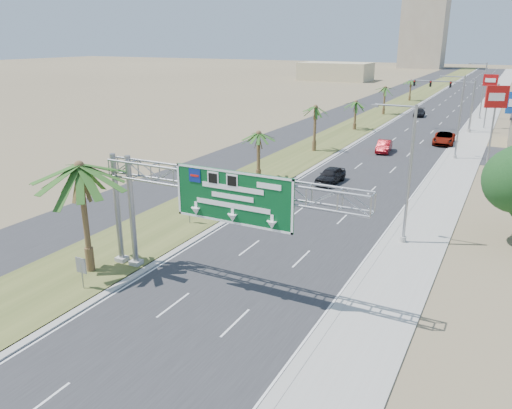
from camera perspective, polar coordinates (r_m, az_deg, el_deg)
The scene contains 26 objects.
ground at distance 23.40m, azimuth -16.05°, elevation -19.77°, with size 600.00×600.00×0.00m, color #8C7A59.
road at distance 124.31m, azimuth 21.46°, elevation 10.72°, with size 12.00×300.00×0.02m, color #28282B.
sidewalk_right at distance 123.68m, azimuth 25.41°, elevation 10.20°, with size 4.00×300.00×0.10m, color #9E9B93.
median_grass at distance 125.79m, azimuth 16.88°, elevation 11.29°, with size 7.00×300.00×0.12m, color #475224.
opposing_road at distance 127.29m, azimuth 13.74°, elevation 11.61°, with size 8.00×300.00×0.02m, color #28282B.
sign_gantry at distance 28.17m, azimuth -4.99°, elevation 1.59°, with size 16.75×1.24×7.50m.
palm_near at distance 31.62m, azimuth -19.56°, elevation 4.10°, with size 5.70×5.70×8.35m.
palm_row_b at distance 51.18m, azimuth 0.29°, elevation 8.03°, with size 3.99×3.99×5.95m.
palm_row_c at distance 65.53m, azimuth 6.82°, elevation 10.90°, with size 3.99×3.99×6.75m.
palm_row_d at distance 82.63m, azimuth 11.36°, elevation 11.36°, with size 3.99×3.99×5.45m.
palm_row_e at distance 100.84m, azimuth 14.56°, elevation 12.76°, with size 3.99×3.99×6.15m.
palm_row_f at distance 125.26m, azimuth 17.31°, elevation 13.37°, with size 3.99×3.99×5.75m.
streetlight_near at distance 36.57m, azimuth 16.77°, elevation 2.61°, with size 3.27×0.44×10.00m.
streetlight_mid at distance 65.75m, azimuth 22.05°, elevation 8.86°, with size 3.27×0.44×10.00m.
streetlight_far at distance 101.40m, azimuth 24.38°, elevation 11.54°, with size 3.27×0.44×10.00m.
signal_mast at distance 85.65m, azimuth 22.16°, elevation 10.92°, with size 10.28×0.71×8.00m.
median_signback_a at distance 31.13m, azimuth -19.34°, elevation -6.83°, with size 0.75×0.08×2.08m.
median_signback_b at distance 39.92m, azimuth -7.66°, elevation -0.31°, with size 0.75×0.08×2.08m.
tower_distant at distance 266.69m, azimuth 18.65°, elevation 18.33°, with size 20.00×16.00×35.00m, color tan.
building_distant_left at distance 182.74m, azimuth 9.07°, elevation 14.79°, with size 24.00×14.00×6.00m, color #CBBA89.
car_left_lane at distance 51.76m, azimuth 8.52°, elevation 3.29°, with size 1.90×4.72×1.61m, color black.
car_mid_lane at distance 67.47m, azimuth 14.41°, elevation 6.45°, with size 1.63×4.68×1.54m, color maroon.
car_right_lane at distance 75.22m, azimuth 20.69°, elevation 7.08°, with size 2.73×5.92×1.65m, color gray.
car_far at distance 100.97m, azimuth 18.16°, elevation 9.93°, with size 1.97×4.86×1.41m, color black.
pole_sign_red_near at distance 61.79m, azimuth 25.75°, elevation 10.49°, with size 2.32×1.22×9.48m.
pole_sign_red_far at distance 90.46m, azimuth 25.16°, elevation 12.27°, with size 2.21×0.41×8.87m.
Camera 1 is at (13.51, -12.76, 14.23)m, focal length 35.00 mm.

